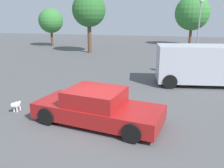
# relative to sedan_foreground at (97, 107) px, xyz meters

# --- Properties ---
(ground_plane) EXTENTS (80.00, 80.00, 0.00)m
(ground_plane) POSITION_rel_sedan_foreground_xyz_m (-0.01, -0.12, -0.58)
(ground_plane) COLOR #515154
(sedan_foreground) EXTENTS (4.79, 2.51, 1.25)m
(sedan_foreground) POSITION_rel_sedan_foreground_xyz_m (0.00, 0.00, 0.00)
(sedan_foreground) COLOR maroon
(sedan_foreground) RESTS_ON ground_plane
(dog) EXTENTS (0.26, 0.60, 0.43)m
(dog) POSITION_rel_sedan_foreground_xyz_m (-3.49, 0.15, -0.30)
(dog) COLOR white
(dog) RESTS_ON ground_plane
(van_white) EXTENTS (5.55, 2.89, 2.19)m
(van_white) POSITION_rel_sedan_foreground_xyz_m (4.30, 6.25, 0.61)
(van_white) COLOR #B2B7C1
(van_white) RESTS_ON ground_plane
(pedestrian) EXTENTS (0.28, 0.57, 1.57)m
(pedestrian) POSITION_rel_sedan_foreground_xyz_m (2.19, 8.83, 0.35)
(pedestrian) COLOR gray
(pedestrian) RESTS_ON ground_plane
(light_post_near) EXTENTS (0.44, 0.44, 5.48)m
(light_post_near) POSITION_rel_sedan_foreground_xyz_m (4.85, 19.72, 3.22)
(light_post_near) COLOR gray
(light_post_near) RESTS_ON ground_plane
(tree_back_left) EXTENTS (4.31, 4.31, 6.25)m
(tree_back_left) POSITION_rel_sedan_foreground_xyz_m (4.40, 25.28, 3.51)
(tree_back_left) COLOR brown
(tree_back_left) RESTS_ON ground_plane
(tree_back_center) EXTENTS (3.38, 3.38, 6.01)m
(tree_back_center) POSITION_rel_sedan_foreground_xyz_m (-6.08, 16.14, 3.71)
(tree_back_center) COLOR brown
(tree_back_center) RESTS_ON ground_plane
(tree_back_right) EXTENTS (3.02, 3.02, 4.68)m
(tree_back_right) POSITION_rel_sedan_foreground_xyz_m (-12.68, 20.33, 2.58)
(tree_back_right) COLOR brown
(tree_back_right) RESTS_ON ground_plane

